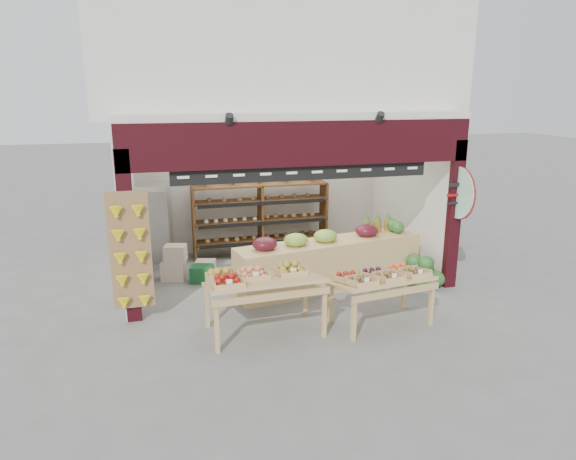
% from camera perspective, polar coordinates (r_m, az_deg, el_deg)
% --- Properties ---
extents(ground, '(60.00, 60.00, 0.00)m').
position_cam_1_polar(ground, '(9.70, -0.03, -5.62)').
color(ground, slate).
rests_on(ground, ground).
extents(shop_structure, '(6.36, 5.12, 5.40)m').
position_cam_1_polar(shop_structure, '(10.66, -2.41, 17.69)').
color(shop_structure, silver).
rests_on(shop_structure, ground).
extents(banana_board, '(0.60, 0.15, 1.80)m').
position_cam_1_polar(banana_board, '(7.94, -17.08, -2.53)').
color(banana_board, olive).
rests_on(banana_board, ground).
extents(gift_sign, '(0.04, 0.93, 0.92)m').
position_cam_1_polar(gift_sign, '(9.34, 18.46, 3.94)').
color(gift_sign, '#C2F5DC').
rests_on(gift_sign, ground).
extents(back_shelving, '(2.92, 0.48, 1.81)m').
position_cam_1_polar(back_shelving, '(11.01, -3.07, 2.99)').
color(back_shelving, brown).
rests_on(back_shelving, ground).
extents(refrigerator, '(0.76, 0.76, 1.68)m').
position_cam_1_polar(refrigerator, '(10.68, -14.62, 0.54)').
color(refrigerator, silver).
rests_on(refrigerator, ground).
extents(cardboard_stack, '(1.08, 0.78, 0.67)m').
position_cam_1_polar(cardboard_stack, '(9.87, -11.13, -4.03)').
color(cardboard_stack, beige).
rests_on(cardboard_stack, ground).
extents(mid_counter, '(3.54, 1.27, 1.09)m').
position_cam_1_polar(mid_counter, '(9.27, 4.55, -3.56)').
color(mid_counter, tan).
rests_on(mid_counter, ground).
extents(display_table_left, '(1.71, 1.00, 1.06)m').
position_cam_1_polar(display_table_left, '(7.44, -3.66, -5.56)').
color(display_table_left, tan).
rests_on(display_table_left, ground).
extents(display_table_right, '(1.55, 1.00, 0.95)m').
position_cam_1_polar(display_table_right, '(7.84, 10.39, -5.27)').
color(display_table_right, tan).
rests_on(display_table_right, ground).
extents(watermelon_pile, '(0.70, 0.72, 0.55)m').
position_cam_1_polar(watermelon_pile, '(9.74, 14.79, -4.74)').
color(watermelon_pile, '#194D1D').
rests_on(watermelon_pile, ground).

